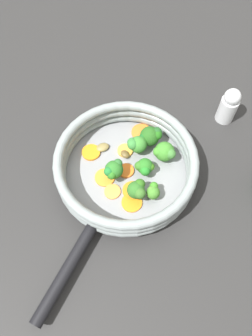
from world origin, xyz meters
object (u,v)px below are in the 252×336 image
object	(u,v)px
broccoli_floret_0	(137,144)
skillet	(126,173)
carrot_slice_6	(91,152)
broccoli_floret_3	(145,167)
salt_shaker	(229,106)
carrot_slice_0	(105,177)
broccoli_floret_1	(137,190)
carrot_slice_4	(123,170)
broccoli_floret_4	(113,170)
carrot_slice_7	(132,203)
carrot_slice_3	(112,192)
carrot_slice_5	(142,132)
broccoli_floret_2	(154,191)
carrot_slice_2	(125,151)
mushroom_piece_0	(125,154)
broccoli_floret_6	(151,136)
mushroom_piece_1	(102,148)
carrot_slice_1	(132,190)
broccoli_floret_5	(165,152)

from	to	relation	value
broccoli_floret_0	skillet	bearing A→B (deg)	-156.41
carrot_slice_6	broccoli_floret_3	bearing A→B (deg)	-64.44
broccoli_floret_3	salt_shaker	world-z (taller)	salt_shaker
carrot_slice_0	broccoli_floret_1	bearing A→B (deg)	-73.46
carrot_slice_4	salt_shaker	world-z (taller)	salt_shaker
broccoli_floret_4	carrot_slice_7	bearing A→B (deg)	-99.76
carrot_slice_3	carrot_slice_4	bearing A→B (deg)	23.92
salt_shaker	carrot_slice_6	bearing A→B (deg)	156.91
carrot_slice_5	broccoli_floret_2	size ratio (longest dim) A/B	1.25
skillet	broccoli_floret_3	world-z (taller)	broccoli_floret_3
carrot_slice_0	carrot_slice_2	bearing A→B (deg)	15.05
broccoli_floret_4	carrot_slice_2	bearing A→B (deg)	27.67
mushroom_piece_0	salt_shaker	distance (m)	0.27
carrot_slice_4	mushroom_piece_0	bearing A→B (deg)	42.29
broccoli_floret_6	skillet	bearing A→B (deg)	-168.67
mushroom_piece_1	broccoli_floret_4	bearing A→B (deg)	-109.20
carrot_slice_1	carrot_slice_7	world-z (taller)	carrot_slice_1
skillet	carrot_slice_6	xyz separation A→B (m)	(-0.03, 0.09, 0.01)
carrot_slice_4	carrot_slice_6	distance (m)	0.09
carrot_slice_4	broccoli_floret_0	xyz separation A→B (m)	(0.05, 0.02, 0.03)
carrot_slice_2	broccoli_floret_6	size ratio (longest dim) A/B	0.67
broccoli_floret_2	salt_shaker	xyz separation A→B (m)	(0.28, 0.04, 0.01)
broccoli_floret_4	mushroom_piece_0	xyz separation A→B (m)	(0.05, 0.02, -0.03)
broccoli_floret_2	broccoli_floret_6	world-z (taller)	broccoli_floret_6
carrot_slice_6	broccoli_floret_5	xyz separation A→B (m)	(0.11, -0.12, 0.02)
carrot_slice_2	broccoli_floret_1	bearing A→B (deg)	-119.32
skillet	broccoli_floret_4	world-z (taller)	broccoli_floret_4
carrot_slice_1	carrot_slice_5	xyz separation A→B (m)	(0.12, 0.10, -0.00)
skillet	carrot_slice_5	world-z (taller)	carrot_slice_5
broccoli_floret_3	carrot_slice_4	bearing A→B (deg)	133.31
carrot_slice_2	mushroom_piece_0	bearing A→B (deg)	-131.88
carrot_slice_3	carrot_slice_7	distance (m)	0.05
carrot_slice_2	broccoli_floret_0	size ratio (longest dim) A/B	0.72
carrot_slice_5	broccoli_floret_1	bearing A→B (deg)	-136.92
carrot_slice_4	carrot_slice_3	bearing A→B (deg)	-156.08
carrot_slice_7	salt_shaker	size ratio (longest dim) A/B	0.45
broccoli_floret_6	mushroom_piece_1	distance (m)	0.11
carrot_slice_6	mushroom_piece_0	bearing A→B (deg)	-46.81
carrot_slice_2	salt_shaker	distance (m)	0.26
skillet	broccoli_floret_1	xyz separation A→B (m)	(-0.02, -0.06, 0.04)
carrot_slice_0	mushroom_piece_0	bearing A→B (deg)	10.08
carrot_slice_1	carrot_slice_0	bearing A→B (deg)	110.41
carrot_slice_6	broccoli_floret_1	distance (m)	0.15
broccoli_floret_2	salt_shaker	world-z (taller)	salt_shaker
carrot_slice_3	broccoli_floret_1	distance (m)	0.06
broccoli_floret_4	broccoli_floret_6	distance (m)	0.12
broccoli_floret_2	broccoli_floret_3	xyz separation A→B (m)	(0.02, 0.05, -0.00)
carrot_slice_7	broccoli_floret_6	world-z (taller)	broccoli_floret_6
carrot_slice_3	carrot_slice_7	bearing A→B (deg)	-72.98
broccoli_floret_5	carrot_slice_6	bearing A→B (deg)	133.81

